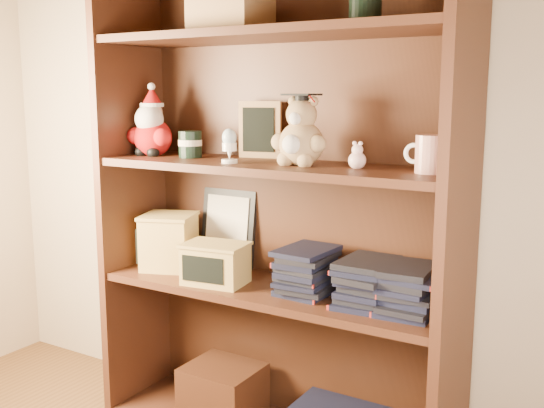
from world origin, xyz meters
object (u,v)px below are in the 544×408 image
(teacher_mug, at_px, (430,154))
(treats_box, at_px, (169,241))
(grad_teddy_bear, at_px, (300,137))
(bookcase, at_px, (279,214))

(teacher_mug, height_order, treats_box, teacher_mug)
(treats_box, bearing_deg, grad_teddy_bear, -0.63)
(bookcase, relative_size, grad_teddy_bear, 7.28)
(bookcase, bearing_deg, grad_teddy_bear, -28.40)
(treats_box, bearing_deg, teacher_mug, 0.05)
(grad_teddy_bear, bearing_deg, teacher_mug, 0.97)
(teacher_mug, bearing_deg, treats_box, -179.95)
(bookcase, relative_size, teacher_mug, 13.72)
(bookcase, xyz_separation_m, teacher_mug, (0.50, -0.05, 0.22))
(bookcase, distance_m, treats_box, 0.45)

